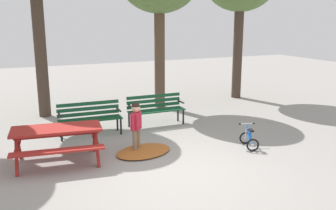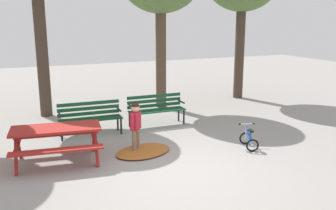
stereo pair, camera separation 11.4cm
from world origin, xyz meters
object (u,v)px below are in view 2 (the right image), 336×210
picnic_table (56,135)px  park_bench_left (156,107)px  park_bench_far_left (90,116)px  child_standing (136,123)px  kids_bicycle (249,140)px

picnic_table → park_bench_left: park_bench_left is taller
park_bench_far_left → park_bench_left: bearing=5.1°
child_standing → picnic_table: bearing=178.7°
picnic_table → park_bench_left: size_ratio=1.22×
picnic_table → child_standing: size_ratio=1.71×
park_bench_far_left → child_standing: size_ratio=1.41×
picnic_table → child_standing: 1.72m
park_bench_far_left → park_bench_left: same height
child_standing → kids_bicycle: (2.48, -0.84, -0.48)m
park_bench_far_left → child_standing: bearing=-67.6°
park_bench_far_left → park_bench_left: 1.91m
park_bench_far_left → kids_bicycle: bearing=-38.2°
park_bench_left → kids_bicycle: size_ratio=2.57×
park_bench_left → child_standing: child_standing is taller
kids_bicycle → park_bench_far_left: bearing=141.8°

